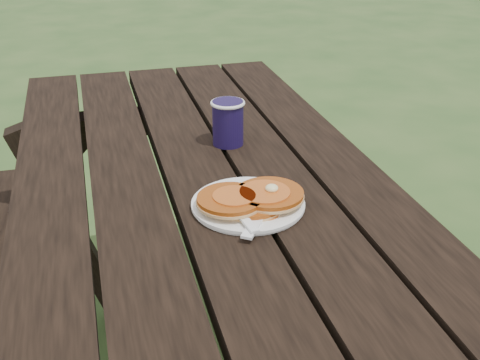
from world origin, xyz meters
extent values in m
cube|color=black|center=(0.00, 0.00, 0.73)|extent=(0.75, 1.80, 0.04)
cube|color=black|center=(0.55, 0.00, 0.43)|extent=(0.25, 1.80, 0.04)
cylinder|color=white|center=(0.06, -0.06, 0.76)|extent=(0.27, 0.27, 0.01)
cylinder|color=#A74B12|center=(0.06, -0.07, 0.77)|extent=(0.12, 0.12, 0.01)
cylinder|color=#A74B12|center=(0.02, -0.07, 0.78)|extent=(0.12, 0.12, 0.01)
cylinder|color=#A74B12|center=(0.10, -0.07, 0.78)|extent=(0.13, 0.13, 0.01)
cylinder|color=#AA4C18|center=(0.09, -0.07, 0.79)|extent=(0.09, 0.09, 0.00)
ellipsoid|color=#F4E59E|center=(0.10, -0.07, 0.79)|extent=(0.02, 0.02, 0.01)
cube|color=white|center=(0.07, -0.10, 0.76)|extent=(0.12, 0.16, 0.00)
cylinder|color=#160D36|center=(0.09, 0.25, 0.80)|extent=(0.07, 0.07, 0.10)
torus|color=white|center=(0.09, 0.25, 0.85)|extent=(0.08, 0.08, 0.01)
cylinder|color=black|center=(0.09, 0.25, 0.85)|extent=(0.06, 0.06, 0.01)
camera|label=1|loc=(-0.21, -1.00, 1.30)|focal=45.00mm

